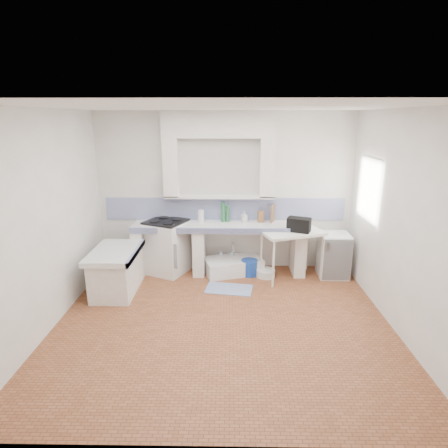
{
  "coord_description": "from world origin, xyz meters",
  "views": [
    {
      "loc": [
        0.08,
        -4.49,
        2.68
      ],
      "look_at": [
        0.0,
        1.0,
        1.1
      ],
      "focal_mm": 29.7,
      "sensor_mm": 36.0,
      "label": 1
    }
  ],
  "objects_px": {
    "sink": "(233,266)",
    "fridge": "(333,255)",
    "stove": "(167,247)",
    "side_table": "(291,255)"
  },
  "relations": [
    {
      "from": "sink",
      "to": "fridge",
      "type": "relative_size",
      "value": 1.3
    },
    {
      "from": "side_table",
      "to": "fridge",
      "type": "height_order",
      "value": "fridge"
    },
    {
      "from": "fridge",
      "to": "sink",
      "type": "bearing_deg",
      "value": 177.79
    },
    {
      "from": "sink",
      "to": "side_table",
      "type": "height_order",
      "value": "side_table"
    },
    {
      "from": "stove",
      "to": "sink",
      "type": "bearing_deg",
      "value": 22.96
    },
    {
      "from": "side_table",
      "to": "fridge",
      "type": "bearing_deg",
      "value": -11.73
    },
    {
      "from": "stove",
      "to": "side_table",
      "type": "bearing_deg",
      "value": 18.39
    },
    {
      "from": "sink",
      "to": "fridge",
      "type": "xyz_separation_m",
      "value": [
        1.74,
        -0.09,
        0.26
      ]
    },
    {
      "from": "stove",
      "to": "fridge",
      "type": "distance_m",
      "value": 2.93
    },
    {
      "from": "sink",
      "to": "side_table",
      "type": "xyz_separation_m",
      "value": [
        0.99,
        -0.2,
        0.3
      ]
    }
  ]
}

